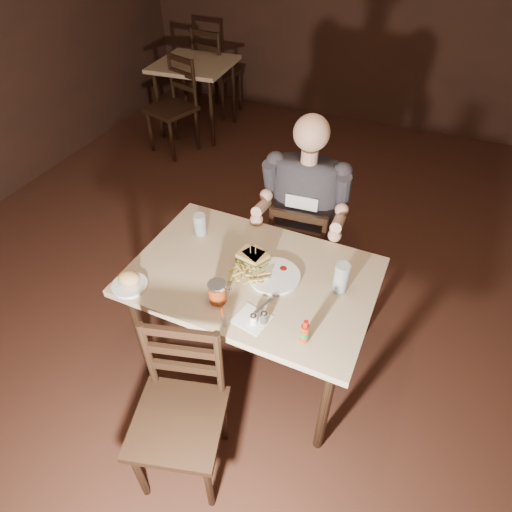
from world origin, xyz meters
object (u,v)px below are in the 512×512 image
at_px(glass_left, 200,224).
at_px(glass_right, 341,278).
at_px(bg_chair_far, 218,72).
at_px(diner, 305,193).
at_px(bg_chair_near, 171,108).
at_px(side_plate, 130,286).
at_px(bg_table, 195,71).
at_px(hot_sauce, 305,331).
at_px(dinner_plate, 274,277).
at_px(syrup_dispenser, 217,292).
at_px(chair_near, 178,422).
at_px(main_table, 252,285).
at_px(chair_far, 301,250).

relative_size(glass_left, glass_right, 0.78).
distance_m(bg_chair_far, glass_left, 3.47).
distance_m(diner, glass_right, 0.66).
relative_size(bg_chair_near, side_plate, 5.55).
height_order(bg_chair_far, bg_chair_near, bg_chair_far).
bearing_deg(bg_table, side_plate, -66.30).
bearing_deg(diner, hot_sauce, -75.70).
xyz_separation_m(dinner_plate, syrup_dispenser, (-0.19, -0.25, 0.05)).
bearing_deg(bg_chair_near, syrup_dispenser, -35.51).
height_order(diner, side_plate, diner).
xyz_separation_m(dinner_plate, hot_sauce, (0.26, -0.31, 0.06)).
relative_size(bg_chair_near, diner, 1.02).
distance_m(bg_table, chair_near, 3.91).
bearing_deg(bg_chair_far, main_table, 128.86).
xyz_separation_m(hot_sauce, syrup_dispenser, (-0.45, 0.06, -0.01)).
height_order(bg_table, chair_far, chair_far).
relative_size(bg_chair_near, syrup_dispenser, 8.44).
bearing_deg(glass_left, bg_table, 119.78).
xyz_separation_m(syrup_dispenser, side_plate, (-0.44, -0.09, -0.05)).
bearing_deg(glass_right, main_table, -171.87).
relative_size(main_table, glass_left, 9.87).
bearing_deg(side_plate, bg_chair_near, 118.12).
height_order(bg_table, side_plate, side_plate).
bearing_deg(hot_sauce, side_plate, -178.48).
relative_size(bg_chair_near, glass_left, 7.43).
bearing_deg(syrup_dispenser, bg_table, 122.51).
distance_m(main_table, glass_right, 0.47).
distance_m(chair_near, hot_sauce, 0.72).
bearing_deg(bg_chair_far, chair_near, 123.62).
distance_m(chair_far, dinner_plate, 0.74).
bearing_deg(bg_chair_near, dinner_plate, -29.71).
distance_m(chair_far, diner, 0.47).
distance_m(glass_left, side_plate, 0.52).
distance_m(bg_chair_near, dinner_plate, 2.97).
bearing_deg(glass_right, side_plate, -158.27).
height_order(hot_sauce, syrup_dispenser, hot_sauce).
bearing_deg(diner, chair_near, -99.97).
bearing_deg(syrup_dispenser, chair_near, -86.98).
height_order(diner, syrup_dispenser, diner).
relative_size(diner, syrup_dispenser, 8.23).
bearing_deg(chair_near, bg_table, 103.16).
bearing_deg(main_table, diner, 83.47).
bearing_deg(syrup_dispenser, hot_sauce, -6.59).
xyz_separation_m(diner, hot_sauce, (0.30, -0.91, -0.06)).
bearing_deg(chair_far, hot_sauce, 103.63).
relative_size(bg_chair_near, glass_right, 5.79).
bearing_deg(glass_right, chair_far, 121.37).
relative_size(main_table, diner, 1.36).
height_order(bg_chair_near, side_plate, bg_chair_near).
height_order(bg_chair_far, syrup_dispenser, bg_chair_far).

